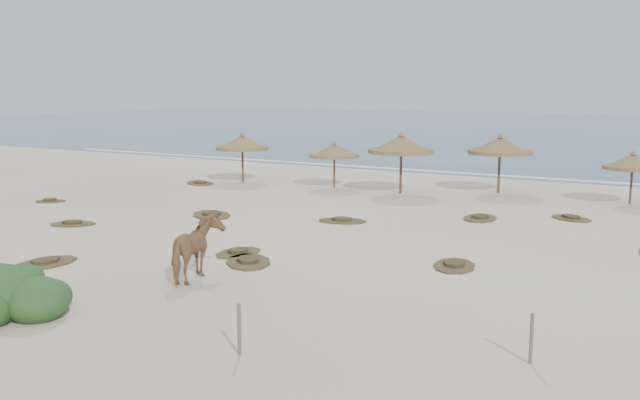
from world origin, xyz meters
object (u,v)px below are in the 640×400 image
(palapa_1, at_px, (334,151))
(bush, at_px, (5,296))
(horse, at_px, (197,249))
(palapa_0, at_px, (242,143))

(palapa_1, bearing_deg, bush, -81.05)
(palapa_1, distance_m, horse, 18.83)
(bush, bearing_deg, palapa_1, 98.95)
(palapa_1, bearing_deg, horse, -72.85)
(palapa_0, distance_m, bush, 23.92)
(bush, bearing_deg, horse, 67.06)
(horse, relative_size, bush, 0.67)
(palapa_0, relative_size, bush, 1.06)
(palapa_0, distance_m, palapa_1, 5.62)
(palapa_0, bearing_deg, bush, -67.44)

